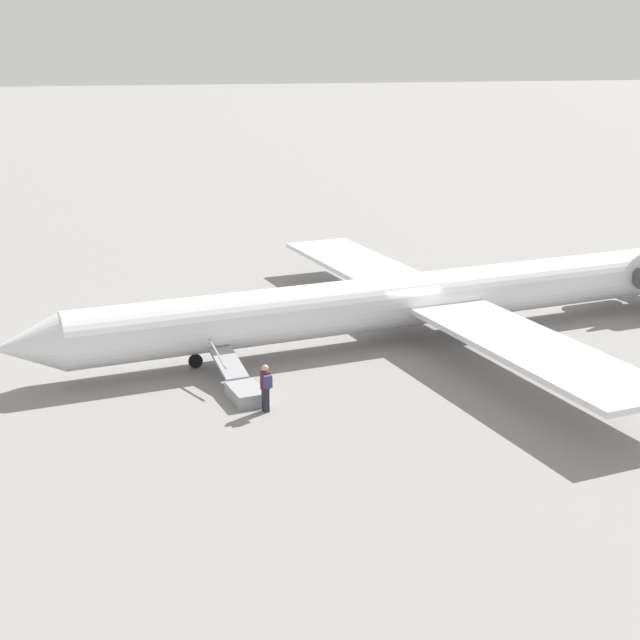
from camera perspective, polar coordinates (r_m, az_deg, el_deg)
The scene contains 4 objects.
ground_plane at distance 39.41m, azimuth 5.41°, elevation -1.19°, with size 600.00×600.00×0.00m, color gray.
airplane_main at distance 39.33m, azimuth 6.66°, elevation 1.44°, with size 34.59×26.99×5.97m.
boarding_stairs at distance 32.78m, azimuth -5.00°, elevation -4.31°, with size 1.53×4.11×1.55m.
passenger at distance 31.15m, azimuth -3.50°, elevation -4.17°, with size 0.36×0.55×1.74m.
Camera 1 is at (13.89, 34.81, 12.19)m, focal length 50.00 mm.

